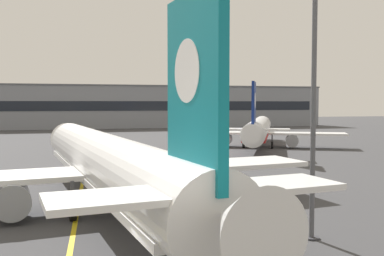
{
  "coord_description": "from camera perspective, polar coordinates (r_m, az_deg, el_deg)",
  "views": [
    {
      "loc": [
        -1.1,
        -16.81,
        7.57
      ],
      "look_at": [
        8.54,
        18.93,
        5.49
      ],
      "focal_mm": 41.91,
      "sensor_mm": 36.0,
      "label": 1
    }
  ],
  "objects": [
    {
      "name": "taxiway_centreline",
      "position": [
        47.43,
        -13.65,
        -6.05
      ],
      "size": [
        9.99,
        179.76,
        0.01
      ],
      "primitive_type": "cube",
      "rotation": [
        0.0,
        0.0,
        -0.05
      ],
      "color": "yellow",
      "rests_on": "ground"
    },
    {
      "name": "airliner_foreground",
      "position": [
        31.95,
        -10.85,
        -4.39
      ],
      "size": [
        32.36,
        41.46,
        11.65
      ],
      "color": "white",
      "rests_on": "ground"
    },
    {
      "name": "airliner_background",
      "position": [
        77.01,
        8.45,
        -0.19
      ],
      "size": [
        27.8,
        34.78,
        10.51
      ],
      "color": "white",
      "rests_on": "ground"
    },
    {
      "name": "apron_lamp_post",
      "position": [
        25.47,
        15.21,
        3.47
      ],
      "size": [
        2.24,
        0.9,
        14.83
      ],
      "color": "#515156",
      "rests_on": "ground"
    },
    {
      "name": "safety_cone_by_nose_gear",
      "position": [
        48.89,
        -12.34,
        -5.46
      ],
      "size": [
        0.44,
        0.44,
        0.55
      ],
      "color": "orange",
      "rests_on": "ground"
    },
    {
      "name": "terminal_building",
      "position": [
        138.07,
        -17.52,
        2.62
      ],
      "size": [
        169.81,
        12.4,
        12.92
      ],
      "color": "gray",
      "rests_on": "ground"
    }
  ]
}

